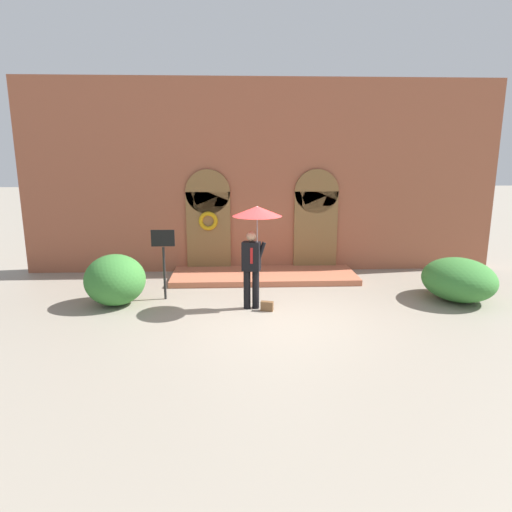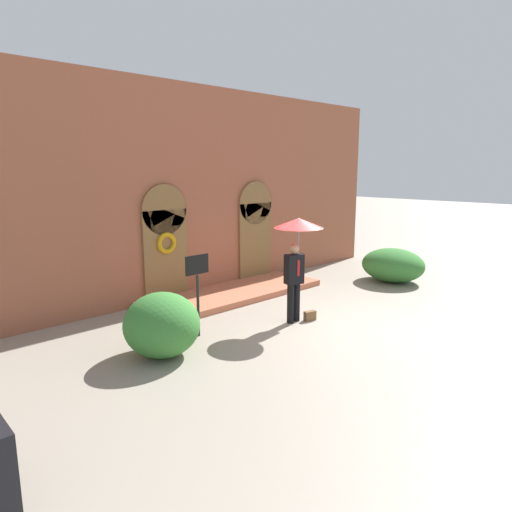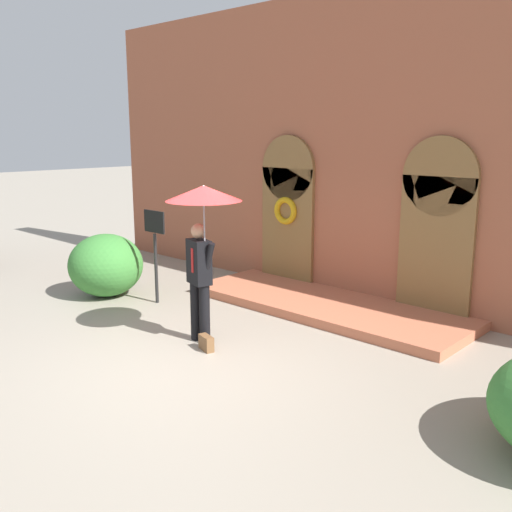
{
  "view_description": "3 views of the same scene",
  "coord_description": "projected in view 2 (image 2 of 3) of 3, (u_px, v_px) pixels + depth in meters",
  "views": [
    {
      "loc": [
        -0.79,
        -9.51,
        3.5
      ],
      "look_at": [
        -0.3,
        1.54,
        1.0
      ],
      "focal_mm": 32.0,
      "sensor_mm": 36.0,
      "label": 1
    },
    {
      "loc": [
        -7.92,
        -6.07,
        3.44
      ],
      "look_at": [
        -0.39,
        1.8,
        1.34
      ],
      "focal_mm": 32.0,
      "sensor_mm": 36.0,
      "label": 2
    },
    {
      "loc": [
        5.74,
        -4.91,
        3.09
      ],
      "look_at": [
        -0.49,
        1.78,
        1.11
      ],
      "focal_mm": 40.0,
      "sensor_mm": 36.0,
      "label": 3
    }
  ],
  "objects": [
    {
      "name": "ground_plane",
      "position": [
        323.0,
        322.0,
        10.33
      ],
      "size": [
        80.0,
        80.0,
        0.0
      ],
      "primitive_type": "plane",
      "color": "gray"
    },
    {
      "name": "building_facade",
      "position": [
        208.0,
        196.0,
        12.77
      ],
      "size": [
        14.0,
        2.3,
        5.6
      ],
      "color": "#9E563D",
      "rests_on": "ground"
    },
    {
      "name": "person_with_umbrella",
      "position": [
        298.0,
        238.0,
        10.09
      ],
      "size": [
        1.1,
        1.1,
        2.36
      ],
      "color": "black",
      "rests_on": "ground"
    },
    {
      "name": "handbag",
      "position": [
        310.0,
        316.0,
        10.46
      ],
      "size": [
        0.3,
        0.19,
        0.22
      ],
      "primitive_type": "cube",
      "rotation": [
        0.0,
        0.0,
        -0.27
      ],
      "color": "brown",
      "rests_on": "ground"
    },
    {
      "name": "sign_post",
      "position": [
        197.0,
        282.0,
        9.3
      ],
      "size": [
        0.56,
        0.06,
        1.72
      ],
      "color": "black",
      "rests_on": "ground"
    },
    {
      "name": "shrub_left",
      "position": [
        162.0,
        325.0,
        8.4
      ],
      "size": [
        1.41,
        1.41,
        1.2
      ],
      "primitive_type": "ellipsoid",
      "color": "#387A33",
      "rests_on": "ground"
    },
    {
      "name": "shrub_right",
      "position": [
        393.0,
        265.0,
        14.01
      ],
      "size": [
        1.69,
        1.94,
        1.02
      ],
      "primitive_type": "ellipsoid",
      "color": "#387A33",
      "rests_on": "ground"
    }
  ]
}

